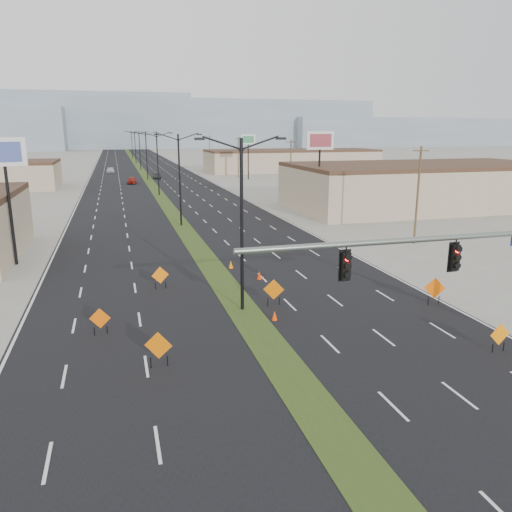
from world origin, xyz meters
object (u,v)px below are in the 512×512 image
object	(u,v)px
signal_mast	(491,264)
streetlight_0	(242,220)
construction_sign_0	(100,319)
cone_3	(160,277)
streetlight_4	(140,149)
construction_sign_5	(435,289)
streetlight_1	(180,177)
construction_sign_2	(160,276)
cone_0	(275,316)
car_mid	(157,176)
pole_sign_east_far	(248,143)
car_left	(132,180)
construction_sign_4	(500,336)
pole_sign_west	(4,162)
pole_sign_east_near	(320,146)
construction_sign_1	(158,347)
car_far	(110,170)
streetlight_5	(135,146)
streetlight_3	(147,154)
cone_1	(259,275)
streetlight_2	(158,162)
streetlight_6	(132,144)
construction_sign_3	(274,290)
cone_2	(231,265)

from	to	relation	value
signal_mast	streetlight_0	xyz separation A→B (m)	(-8.56, 10.00, 0.63)
construction_sign_0	cone_3	distance (m)	9.65
streetlight_4	construction_sign_5	bearing A→B (deg)	-84.26
signal_mast	streetlight_1	xyz separation A→B (m)	(-8.56, 38.00, 0.63)
construction_sign_2	cone_0	size ratio (longest dim) A/B	2.80
streetlight_4	car_mid	world-z (taller)	streetlight_4
streetlight_0	pole_sign_east_far	size ratio (longest dim) A/B	1.05
car_left	construction_sign_4	world-z (taller)	construction_sign_4
streetlight_1	cone_0	xyz separation A→B (m)	(1.33, -30.14, -5.14)
streetlight_4	construction_sign_0	distance (m)	113.99
pole_sign_west	pole_sign_east_near	distance (m)	36.55
construction_sign_1	construction_sign_2	xyz separation A→B (m)	(1.11, 11.58, -0.09)
streetlight_0	signal_mast	bearing A→B (deg)	-49.46
car_far	cone_0	size ratio (longest dim) A/B	8.05
car_left	construction_sign_4	size ratio (longest dim) A/B	2.74
streetlight_1	construction_sign_1	bearing A→B (deg)	-99.03
streetlight_4	construction_sign_2	distance (m)	106.80
streetlight_5	pole_sign_east_far	bearing A→B (deg)	-70.97
cone_0	construction_sign_4	bearing A→B (deg)	-36.92
car_mid	construction_sign_2	bearing A→B (deg)	-97.65
streetlight_3	cone_1	distance (m)	78.50
streetlight_4	streetlight_2	bearing A→B (deg)	-90.00
car_mid	construction_sign_2	distance (m)	80.20
signal_mast	streetlight_0	world-z (taller)	streetlight_0
cone_3	pole_sign_west	size ratio (longest dim) A/B	0.05
pole_sign_east_near	construction_sign_0	bearing A→B (deg)	-119.20
construction_sign_2	streetlight_6	bearing A→B (deg)	78.80
construction_sign_0	construction_sign_3	bearing A→B (deg)	19.58
construction_sign_0	cone_0	bearing A→B (deg)	6.46
pole_sign_east_near	streetlight_6	bearing A→B (deg)	106.42
streetlight_3	pole_sign_east_near	size ratio (longest dim) A/B	0.97
streetlight_1	construction_sign_4	xyz separation A→B (m)	(10.46, -37.00, -4.57)
car_left	construction_sign_5	bearing A→B (deg)	-73.31
pole_sign_west	streetlight_6	bearing A→B (deg)	70.22
streetlight_4	cone_0	size ratio (longest dim) A/B	18.08
streetlight_0	construction_sign_4	size ratio (longest dim) A/B	6.88
car_far	pole_sign_east_far	xyz separation A→B (m)	(29.01, -24.76, 7.11)
streetlight_4	pole_sign_east_far	size ratio (longest dim) A/B	1.05
signal_mast	cone_2	world-z (taller)	signal_mast
construction_sign_4	construction_sign_5	distance (m)	6.76
streetlight_0	pole_sign_east_near	size ratio (longest dim) A/B	0.97
construction_sign_0	car_mid	bearing A→B (deg)	93.01
pole_sign_east_far	cone_2	bearing A→B (deg)	-108.51
streetlight_5	construction_sign_1	distance (m)	146.36
construction_sign_0	construction_sign_5	distance (m)	19.56
car_mid	pole_sign_east_far	bearing A→B (deg)	-22.36
construction_sign_1	cone_2	distance (m)	16.82
pole_sign_east_near	construction_sign_1	bearing A→B (deg)	-112.84
signal_mast	pole_sign_west	bearing A→B (deg)	133.15
cone_0	pole_sign_east_near	size ratio (longest dim) A/B	0.05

